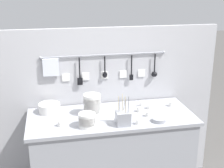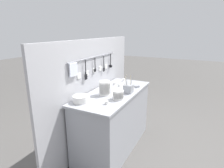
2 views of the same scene
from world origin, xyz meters
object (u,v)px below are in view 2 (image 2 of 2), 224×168
Objects in this scene: bowl_stack_short_front at (105,88)px; cup_mid_row at (120,83)px; cup_beside_plates at (115,83)px; cup_back_left at (119,85)px; cup_front_left at (128,86)px; cutlery_caddy at (128,89)px; cup_back_right at (133,89)px; cup_centre at (107,102)px; bowl_stack_wide_centre at (118,95)px; steel_mixing_bowl at (136,86)px; plate_stack at (81,99)px; cup_front_right at (124,80)px.

bowl_stack_short_front reaches higher than cup_mid_row.
cup_back_left is at bearing -117.32° from cup_beside_plates.
cutlery_caddy is at bearing -155.81° from cup_front_left.
cup_back_left is 0.27m from cup_back_right.
cup_beside_plates is at bearing 19.44° from cup_centre.
bowl_stack_wide_centre is at bearing -157.01° from cup_mid_row.
cup_back_left is 0.74m from cup_centre.
steel_mixing_bowl is 0.26m from cup_back_left.
cutlery_caddy is 0.13m from cup_back_right.
cup_front_right is at bearing -4.20° from plate_stack.
cup_back_right is at bearing -108.11° from cup_back_left.
cup_beside_plates is at bearing 52.38° from cutlery_caddy.
cutlery_caddy is 0.43m from cup_mid_row.
steel_mixing_bowl is 2.73× the size of cup_beside_plates.
cutlery_caddy reaches higher than cup_beside_plates.
plate_stack is at bearing 104.79° from cup_centre.
bowl_stack_wide_centre is 0.30m from cutlery_caddy.
cup_front_left is 0.23m from cup_beside_plates.
cup_back_right is 0.36m from cup_mid_row.
cup_back_left is (-0.11, 0.24, 0.01)m from steel_mixing_bowl.
cup_front_left is at bearing 3.17° from cup_centre.
bowl_stack_wide_centre is 3.20× the size of cup_front_left.
cutlery_caddy is at bearing -49.26° from bowl_stack_short_front.
plate_stack reaches higher than cup_centre.
bowl_stack_short_front is at bearing -19.23° from plate_stack.
cutlery_caddy is 6.09× the size of cup_mid_row.
cup_front_left is 1.00× the size of cup_beside_plates.
cup_beside_plates and cup_mid_row have the same top height.
cup_back_left is 0.12m from cup_mid_row.
plate_stack is (-0.38, 0.13, -0.05)m from bowl_stack_short_front.
plate_stack is at bearing 169.13° from cup_back_left.
cup_mid_row is (0.54, 0.03, -0.07)m from bowl_stack_short_front.
steel_mixing_bowl is at bearing -2.15° from bowl_stack_wide_centre.
cup_beside_plates is at bearing -2.63° from plate_stack.
cup_beside_plates is 0.83m from cup_centre.
cup_centre is (-0.78, -0.28, 0.00)m from cup_beside_plates.
cup_front_left is 1.00× the size of cup_centre.
steel_mixing_bowl is 0.13m from cup_front_left.
plate_stack is 1.15m from cup_front_right.
cup_front_right is (0.84, 0.28, -0.04)m from bowl_stack_wide_centre.
cup_front_right is at bearing -9.01° from cup_beside_plates.
cutlery_caddy reaches higher than cup_mid_row.
bowl_stack_wide_centre reaches higher than cup_centre.
cup_mid_row is at bearing 14.11° from cup_centre.
bowl_stack_short_front is 4.36× the size of cup_back_right.
cup_front_right is 1.08m from cup_centre.
cup_back_right is at bearing -142.35° from cup_front_right.
bowl_stack_wide_centre is 3.20× the size of cup_beside_plates.
cup_front_right is (0.77, 0.05, -0.07)m from bowl_stack_short_front.
bowl_stack_wide_centre is at bearing -149.83° from cup_beside_plates.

